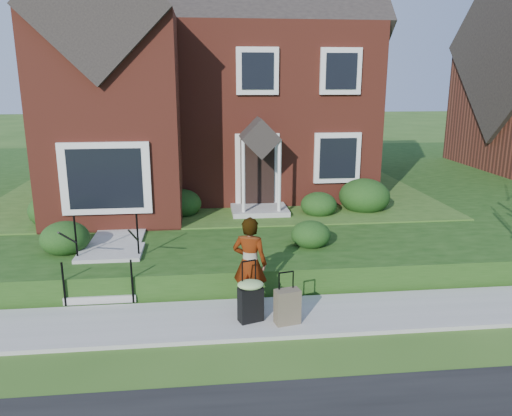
{
  "coord_description": "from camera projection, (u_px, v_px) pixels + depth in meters",
  "views": [
    {
      "loc": [
        -0.42,
        -8.47,
        4.38
      ],
      "look_at": [
        0.73,
        2.0,
        1.65
      ],
      "focal_mm": 35.0,
      "sensor_mm": 36.0,
      "label": 1
    }
  ],
  "objects": [
    {
      "name": "ground",
      "position": [
        229.0,
        321.0,
        9.29
      ],
      "size": [
        120.0,
        120.0,
        0.0
      ],
      "primitive_type": "plane",
      "color": "#2D5119",
      "rests_on": "ground"
    },
    {
      "name": "sidewalk",
      "position": [
        229.0,
        319.0,
        9.28
      ],
      "size": [
        60.0,
        1.6,
        0.08
      ],
      "primitive_type": "cube",
      "color": "#9E9B93",
      "rests_on": "ground"
    },
    {
      "name": "terrace",
      "position": [
        312.0,
        183.0,
        20.13
      ],
      "size": [
        44.0,
        20.0,
        0.6
      ],
      "primitive_type": "cube",
      "color": "#183C10",
      "rests_on": "ground"
    },
    {
      "name": "walkway",
      "position": [
        127.0,
        220.0,
        13.68
      ],
      "size": [
        1.2,
        6.0,
        0.06
      ],
      "primitive_type": "cube",
      "color": "#9E9B93",
      "rests_on": "terrace"
    },
    {
      "name": "main_house",
      "position": [
        205.0,
        53.0,
        17.2
      ],
      "size": [
        10.4,
        10.2,
        9.4
      ],
      "color": "maroon",
      "rests_on": "terrace"
    },
    {
      "name": "front_steps",
      "position": [
        107.0,
        267.0,
        10.69
      ],
      "size": [
        1.4,
        2.02,
        1.5
      ],
      "color": "#9E9B93",
      "rests_on": "ground"
    },
    {
      "name": "foundation_shrubs",
      "position": [
        221.0,
        205.0,
        13.62
      ],
      "size": [
        10.14,
        4.25,
        1.05
      ],
      "color": "black",
      "rests_on": "terrace"
    },
    {
      "name": "woman",
      "position": [
        250.0,
        263.0,
        9.45
      ],
      "size": [
        0.78,
        0.64,
        1.82
      ],
      "primitive_type": "imported",
      "rotation": [
        0.0,
        0.0,
        2.78
      ],
      "color": "#999999",
      "rests_on": "sidewalk"
    },
    {
      "name": "suitcase_black",
      "position": [
        251.0,
        298.0,
        9.04
      ],
      "size": [
        0.58,
        0.52,
        1.16
      ],
      "rotation": [
        0.0,
        0.0,
        0.32
      ],
      "color": "black",
      "rests_on": "sidewalk"
    },
    {
      "name": "suitcase_olive",
      "position": [
        287.0,
        306.0,
        8.99
      ],
      "size": [
        0.49,
        0.34,
        0.97
      ],
      "rotation": [
        0.0,
        0.0,
        0.21
      ],
      "color": "brown",
      "rests_on": "sidewalk"
    }
  ]
}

